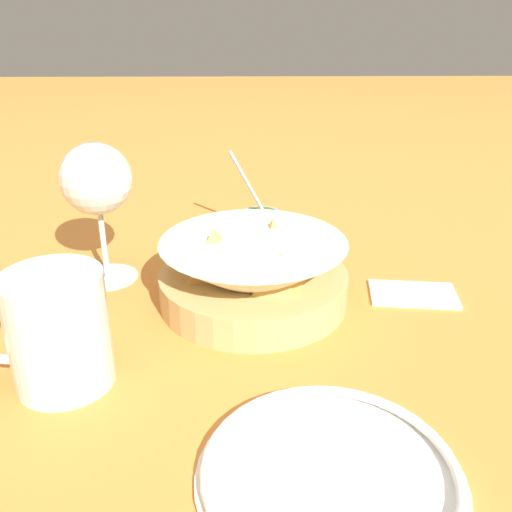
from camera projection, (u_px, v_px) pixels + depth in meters
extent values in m
plane|color=orange|center=(254.00, 311.00, 0.64)|extent=(4.00, 4.00, 0.00)
cylinder|color=tan|center=(256.00, 287.00, 0.65)|extent=(0.21, 0.21, 0.04)
cone|color=beige|center=(256.00, 271.00, 0.64)|extent=(0.21, 0.21, 0.07)
cylinder|color=#3D842D|center=(256.00, 285.00, 0.65)|extent=(0.16, 0.16, 0.01)
pyramid|color=gold|center=(214.00, 256.00, 0.64)|extent=(0.09, 0.10, 0.06)
pyramid|color=gold|center=(280.00, 276.00, 0.60)|extent=(0.08, 0.08, 0.05)
pyramid|color=gold|center=(273.00, 242.00, 0.67)|extent=(0.07, 0.08, 0.06)
cylinder|color=#B7B7BC|center=(261.00, 225.00, 0.83)|extent=(0.06, 0.06, 0.04)
cylinder|color=#42702D|center=(261.00, 220.00, 0.83)|extent=(0.05, 0.05, 0.03)
cylinder|color=#B7B7BC|center=(254.00, 191.00, 0.81)|extent=(0.07, 0.01, 0.12)
cylinder|color=silver|center=(108.00, 276.00, 0.71)|extent=(0.08, 0.08, 0.00)
cylinder|color=silver|center=(104.00, 243.00, 0.70)|extent=(0.01, 0.01, 0.09)
sphere|color=silver|center=(96.00, 179.00, 0.66)|extent=(0.08, 0.08, 0.08)
sphere|color=#DBD17A|center=(97.00, 188.00, 0.67)|extent=(0.06, 0.06, 0.06)
cylinder|color=silver|center=(59.00, 330.00, 0.50)|extent=(0.09, 0.09, 0.11)
cylinder|color=gold|center=(61.00, 343.00, 0.51)|extent=(0.07, 0.07, 0.08)
torus|color=silver|center=(3.00, 329.00, 0.50)|extent=(0.07, 0.01, 0.07)
cylinder|color=white|center=(330.00, 476.00, 0.41)|extent=(0.20, 0.20, 0.01)
torus|color=white|center=(330.00, 470.00, 0.41)|extent=(0.19, 0.19, 0.01)
cube|color=white|center=(413.00, 293.00, 0.67)|extent=(0.11, 0.07, 0.01)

